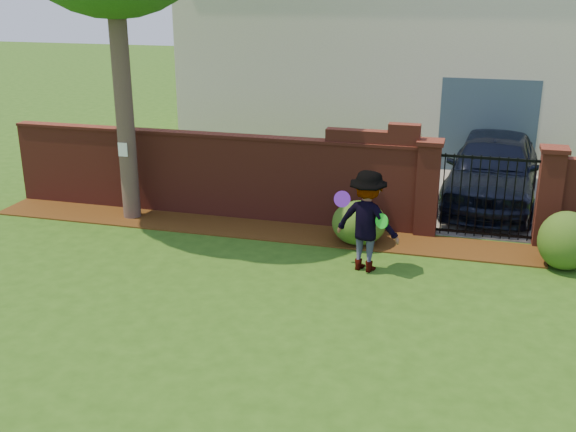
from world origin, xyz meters
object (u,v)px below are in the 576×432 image
(frisbee_purple, at_px, (342,199))
(car, at_px, (492,172))
(man, at_px, (366,222))
(frisbee_green, at_px, (382,221))

(frisbee_purple, bearing_deg, car, 60.66)
(frisbee_purple, bearing_deg, man, 33.76)
(man, bearing_deg, frisbee_green, 160.13)
(car, relative_size, man, 2.68)
(car, relative_size, frisbee_green, 18.45)
(car, distance_m, man, 4.60)
(car, bearing_deg, frisbee_green, -107.80)
(man, height_order, frisbee_purple, man)
(frisbee_green, bearing_deg, man, 145.03)
(man, distance_m, frisbee_purple, 0.63)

